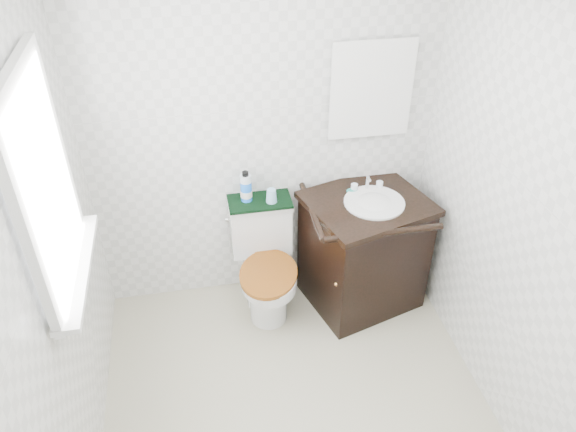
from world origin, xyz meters
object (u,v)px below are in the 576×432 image
object	(u,v)px
trash_bin	(331,267)
mouthwash_bottle	(246,187)
cup	(271,196)
toilet	(264,265)
vanity	(364,249)

from	to	relation	value
trash_bin	mouthwash_bottle	distance (m)	0.93
trash_bin	mouthwash_bottle	bearing A→B (deg)	175.69
cup	trash_bin	bearing A→B (deg)	0.61
toilet	vanity	bearing A→B (deg)	-5.63
toilet	vanity	xyz separation A→B (m)	(0.67, -0.07, 0.09)
toilet	trash_bin	size ratio (longest dim) A/B	2.43
trash_bin	cup	world-z (taller)	cup
trash_bin	cup	size ratio (longest dim) A/B	3.50
cup	mouthwash_bottle	bearing A→B (deg)	162.64
vanity	trash_bin	bearing A→B (deg)	136.27
mouthwash_bottle	vanity	bearing A→B (deg)	-15.31
vanity	trash_bin	distance (m)	0.36
toilet	mouthwash_bottle	world-z (taller)	mouthwash_bottle
trash_bin	cup	xyz separation A→B (m)	(-0.43, -0.00, 0.67)
vanity	cup	bearing A→B (deg)	165.23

